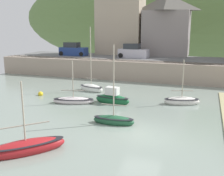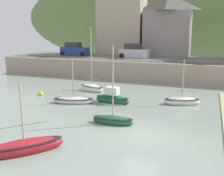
% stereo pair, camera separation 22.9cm
% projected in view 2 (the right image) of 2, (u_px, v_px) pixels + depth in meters
% --- Properties ---
extents(quay_seawall, '(48.00, 9.40, 2.40)m').
position_uv_depth(quay_seawall, '(175.00, 71.00, 32.99)').
color(quay_seawall, '#A28F7E').
rests_on(quay_seawall, ground).
extents(hillside_backdrop, '(80.00, 44.00, 25.19)m').
position_uv_depth(hillside_backdrop, '(176.00, 18.00, 67.54)').
color(hillside_backdrop, '#608044').
rests_on(hillside_backdrop, ground).
extents(waterfront_building_left, '(7.15, 4.72, 11.88)m').
position_uv_depth(waterfront_building_left, '(122.00, 14.00, 41.61)').
color(waterfront_building_left, tan).
rests_on(waterfront_building_left, ground).
extents(waterfront_building_centre, '(6.84, 4.79, 8.74)m').
position_uv_depth(waterfront_building_centre, '(168.00, 25.00, 39.61)').
color(waterfront_building_centre, gray).
rests_on(waterfront_building_centre, ground).
extents(sailboat_nearest_shore, '(3.10, 1.92, 6.81)m').
position_uv_depth(sailboat_nearest_shore, '(92.00, 88.00, 28.55)').
color(sailboat_nearest_shore, white).
rests_on(sailboat_nearest_shore, ground).
extents(motorboat_with_cabin, '(3.27, 2.01, 4.06)m').
position_uv_depth(motorboat_with_cabin, '(182.00, 101.00, 23.63)').
color(motorboat_with_cabin, silver).
rests_on(motorboat_with_cabin, ground).
extents(sailboat_far_left, '(2.96, 1.12, 5.62)m').
position_uv_depth(sailboat_far_left, '(113.00, 120.00, 18.89)').
color(sailboat_far_left, '#205435').
rests_on(sailboat_far_left, ground).
extents(sailboat_blue_trim, '(3.85, 2.19, 3.90)m').
position_uv_depth(sailboat_blue_trim, '(74.00, 100.00, 24.07)').
color(sailboat_blue_trim, silver).
rests_on(sailboat_blue_trim, ground).
extents(rowboat_small_beached, '(3.77, 3.88, 4.12)m').
position_uv_depth(rowboat_small_beached, '(24.00, 147.00, 14.56)').
color(rowboat_small_beached, '#A51C20').
rests_on(rowboat_small_beached, ground).
extents(dinghy_open_wooden, '(3.29, 1.37, 1.66)m').
position_uv_depth(dinghy_open_wooden, '(112.00, 99.00, 24.01)').
color(dinghy_open_wooden, '#175B31').
rests_on(dinghy_open_wooden, ground).
extents(parked_car_near_slipway, '(4.13, 1.82, 1.95)m').
position_uv_depth(parked_car_near_slipway, '(74.00, 50.00, 40.60)').
color(parked_car_near_slipway, navy).
rests_on(parked_car_near_slipway, ground).
extents(parked_car_by_wall, '(4.19, 1.92, 1.95)m').
position_uv_depth(parked_car_by_wall, '(134.00, 52.00, 37.54)').
color(parked_car_by_wall, '#B5B4C2').
rests_on(parked_car_by_wall, ground).
extents(mooring_buoy, '(0.49, 0.49, 0.49)m').
position_uv_depth(mooring_buoy, '(41.00, 94.00, 26.77)').
color(mooring_buoy, yellow).
rests_on(mooring_buoy, ground).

